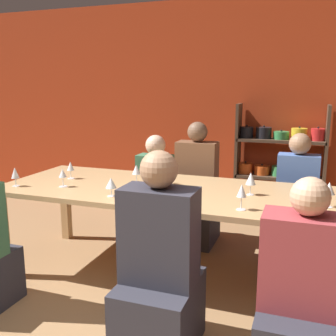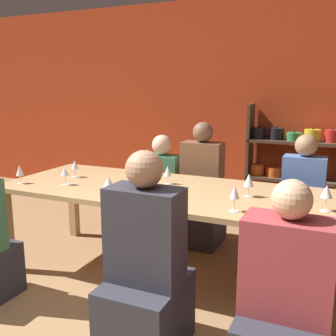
{
  "view_description": "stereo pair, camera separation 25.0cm",
  "coord_description": "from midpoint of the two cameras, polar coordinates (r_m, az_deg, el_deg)",
  "views": [
    {
      "loc": [
        0.99,
        -1.36,
        1.58
      ],
      "look_at": [
        -0.09,
        1.66,
        0.92
      ],
      "focal_mm": 42.0,
      "sensor_mm": 36.0,
      "label": 1
    },
    {
      "loc": [
        1.22,
        -1.27,
        1.58
      ],
      "look_at": [
        -0.09,
        1.66,
        0.92
      ],
      "focal_mm": 42.0,
      "sensor_mm": 36.0,
      "label": 2
    }
  ],
  "objects": [
    {
      "name": "wine_glass_red_a",
      "position": [
        3.54,
        -23.22,
        -0.74
      ],
      "size": [
        0.07,
        0.07,
        0.16
      ],
      "color": "white",
      "rests_on": "dining_table"
    },
    {
      "name": "person_near_c",
      "position": [
        2.28,
        15.66,
        -19.76
      ],
      "size": [
        0.45,
        0.56,
        1.15
      ],
      "color": "#2D2D38",
      "rests_on": "ground_plane"
    },
    {
      "name": "wine_glass_empty_b",
      "position": [
        2.85,
        20.06,
        -2.88
      ],
      "size": [
        0.08,
        0.08,
        0.18
      ],
      "color": "white",
      "rests_on": "dining_table"
    },
    {
      "name": "wine_glass_red_c",
      "position": [
        3.03,
        9.63,
        -1.63
      ],
      "size": [
        0.08,
        0.08,
        0.18
      ],
      "color": "white",
      "rests_on": "dining_table"
    },
    {
      "name": "wine_glass_white_a",
      "position": [
        2.65,
        8.0,
        -3.44
      ],
      "size": [
        0.07,
        0.07,
        0.18
      ],
      "color": "white",
      "rests_on": "dining_table"
    },
    {
      "name": "person_near_a",
      "position": [
        2.43,
        -4.33,
        -16.14
      ],
      "size": [
        0.44,
        0.55,
        1.24
      ],
      "color": "#2D2D38",
      "rests_on": "ground_plane"
    },
    {
      "name": "wine_bottle_green",
      "position": [
        2.75,
        -4.92,
        -2.68
      ],
      "size": [
        0.08,
        0.08,
        0.32
      ],
      "color": "#19381E",
      "rests_on": "dining_table"
    },
    {
      "name": "person_far_a",
      "position": [
        3.89,
        16.28,
        -6.01
      ],
      "size": [
        0.37,
        0.47,
        1.17
      ],
      "rotation": [
        0.0,
        0.0,
        3.14
      ],
      "color": "#2D2D38",
      "rests_on": "ground_plane"
    },
    {
      "name": "person_far_c",
      "position": [
        4.03,
        2.38,
        -4.57
      ],
      "size": [
        0.4,
        0.5,
        1.25
      ],
      "rotation": [
        0.0,
        0.0,
        3.14
      ],
      "color": "#2D2D38",
      "rests_on": "ground_plane"
    },
    {
      "name": "wine_glass_white_c",
      "position": [
        3.66,
        -15.88,
        0.15
      ],
      "size": [
        0.06,
        0.06,
        0.16
      ],
      "color": "white",
      "rests_on": "dining_table"
    },
    {
      "name": "wine_glass_white_b",
      "position": [
        3.33,
        -2.27,
        -0.54
      ],
      "size": [
        0.06,
        0.06,
        0.16
      ],
      "color": "white",
      "rests_on": "dining_table"
    },
    {
      "name": "person_far_b",
      "position": [
        4.24,
        -3.46,
        -4.52
      ],
      "size": [
        0.38,
        0.48,
        1.1
      ],
      "rotation": [
        0.0,
        0.0,
        3.14
      ],
      "color": "#2D2D38",
      "rests_on": "ground_plane"
    },
    {
      "name": "dining_table",
      "position": [
        3.24,
        -2.81,
        -4.23
      ],
      "size": [
        2.71,
        1.08,
        0.77
      ],
      "color": "tan",
      "rests_on": "ground_plane"
    },
    {
      "name": "wall_back_red",
      "position": [
        5.27,
        7.55,
        9.01
      ],
      "size": [
        8.8,
        0.06,
        2.7
      ],
      "color": "#B23819",
      "rests_on": "ground_plane"
    },
    {
      "name": "wine_glass_empty_a",
      "position": [
        3.01,
        -10.64,
        -2.22
      ],
      "size": [
        0.08,
        0.08,
        0.14
      ],
      "color": "white",
      "rests_on": "dining_table"
    },
    {
      "name": "wine_glass_red_d",
      "position": [
        3.39,
        -17.11,
        -0.86
      ],
      "size": [
        0.07,
        0.07,
        0.15
      ],
      "color": "white",
      "rests_on": "dining_table"
    },
    {
      "name": "wine_glass_red_b",
      "position": [
        3.4,
        -6.72,
        -0.32
      ],
      "size": [
        0.08,
        0.08,
        0.16
      ],
      "color": "white",
      "rests_on": "dining_table"
    },
    {
      "name": "shelf_unit",
      "position": [
        5.07,
        14.26,
        -0.18
      ],
      "size": [
        1.09,
        0.3,
        1.38
      ],
      "color": "#4C3828",
      "rests_on": "ground_plane"
    }
  ]
}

